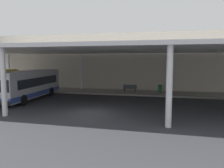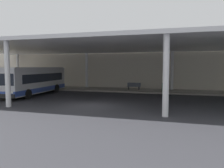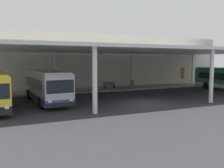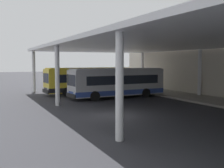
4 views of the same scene
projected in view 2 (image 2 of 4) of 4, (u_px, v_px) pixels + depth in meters
ground_plane at (91, 105)px, 18.36m from camera, size 200.00×200.00×0.00m
platform_kerb at (124, 90)px, 29.57m from camera, size 42.00×4.50×0.18m
station_building_facade at (129, 61)px, 32.36m from camera, size 48.00×1.60×8.23m
canopy_shelter at (110, 47)px, 23.19m from camera, size 40.00×17.00×5.55m
bus_second_bay at (35, 80)px, 25.15m from camera, size 3.24×10.68×3.17m
bench_waiting at (134, 86)px, 29.21m from camera, size 1.80×0.45×0.92m
trash_bin at (164, 87)px, 28.20m from camera, size 0.52×0.52×0.98m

